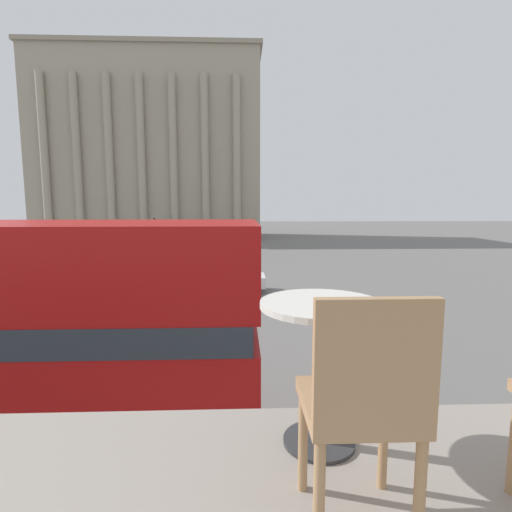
{
  "coord_description": "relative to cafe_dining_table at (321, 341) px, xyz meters",
  "views": [
    {
      "loc": [
        0.56,
        -2.21,
        4.5
      ],
      "look_at": [
        1.27,
        15.77,
        2.13
      ],
      "focal_mm": 28.0,
      "sensor_mm": 36.0,
      "label": 1
    }
  ],
  "objects": [
    {
      "name": "cafe_dining_table",
      "position": [
        0.0,
        0.0,
        0.0
      ],
      "size": [
        0.6,
        0.6,
        0.73
      ],
      "color": "#2D2D30",
      "rests_on": "cafe_floor_slab"
    },
    {
      "name": "cafe_chair_0",
      "position": [
        0.04,
        -0.56,
        -0.02
      ],
      "size": [
        0.4,
        0.4,
        0.91
      ],
      "rotation": [
        0.0,
        0.0,
        -0.05
      ],
      "color": "#A87F56",
      "rests_on": "cafe_floor_slab"
    },
    {
      "name": "pedestrian_blue",
      "position": [
        -1.82,
        28.14,
        -2.91
      ],
      "size": [
        0.32,
        0.32,
        1.62
      ],
      "rotation": [
        0.0,
        0.0,
        4.0
      ],
      "color": "#282B33",
      "rests_on": "ground_plane"
    },
    {
      "name": "traffic_light_mid",
      "position": [
        -4.39,
        18.15,
        -1.72
      ],
      "size": [
        0.42,
        0.24,
        3.2
      ],
      "color": "black",
      "rests_on": "ground_plane"
    },
    {
      "name": "pedestrian_olive",
      "position": [
        -2.63,
        22.68,
        -2.86
      ],
      "size": [
        0.32,
        0.32,
        1.68
      ],
      "rotation": [
        0.0,
        0.0,
        1.17
      ],
      "color": "#282B33",
      "rests_on": "ground_plane"
    },
    {
      "name": "traffic_light_far",
      "position": [
        -6.37,
        26.44,
        -1.53
      ],
      "size": [
        0.42,
        0.24,
        3.51
      ],
      "color": "black",
      "rests_on": "ground_plane"
    },
    {
      "name": "car_white",
      "position": [
        -1.31,
        18.3,
        -3.13
      ],
      "size": [
        4.2,
        1.93,
        1.35
      ],
      "rotation": [
        0.0,
        0.0,
        6.28
      ],
      "color": "black",
      "rests_on": "ground_plane"
    },
    {
      "name": "plaza_building_left",
      "position": [
        -11.74,
        52.24,
        7.65
      ],
      "size": [
        28.01,
        13.8,
        22.99
      ],
      "color": "#A39984",
      "rests_on": "ground_plane"
    },
    {
      "name": "traffic_light_near",
      "position": [
        -6.83,
        9.97,
        -1.67
      ],
      "size": [
        0.42,
        0.24,
        3.28
      ],
      "color": "black",
      "rests_on": "ground_plane"
    }
  ]
}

